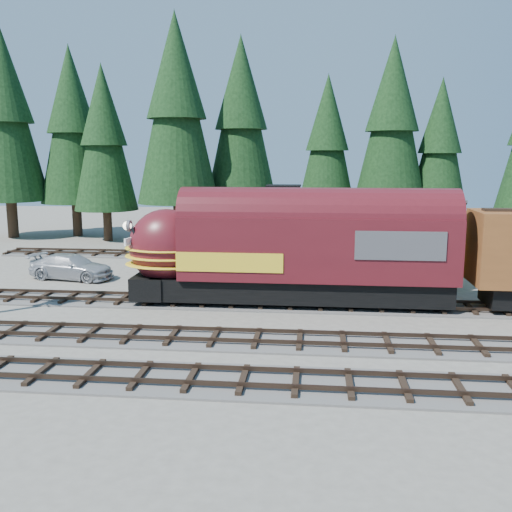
# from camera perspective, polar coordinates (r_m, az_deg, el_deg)

# --- Properties ---
(ground) EXTENTS (120.00, 120.00, 0.00)m
(ground) POSITION_cam_1_polar(r_m,az_deg,el_deg) (26.00, 9.84, -7.31)
(ground) COLOR #6B665B
(ground) RESTS_ON ground
(track_spur) EXTENTS (32.00, 3.20, 0.33)m
(track_spur) POSITION_cam_1_polar(r_m,az_deg,el_deg) (44.21, -4.76, 0.02)
(track_spur) COLOR #4C4947
(track_spur) RESTS_ON ground
(depot) EXTENTS (12.80, 7.00, 5.30)m
(depot) POSITION_cam_1_polar(r_m,az_deg,el_deg) (35.64, 8.88, 2.27)
(depot) COLOR gold
(depot) RESTS_ON ground
(conifer_backdrop) EXTENTS (80.75, 22.48, 17.40)m
(conifer_backdrop) POSITION_cam_1_polar(r_m,az_deg,el_deg) (50.82, 11.38, 12.76)
(conifer_backdrop) COLOR black
(conifer_backdrop) RESTS_ON ground
(locomotive) EXTENTS (17.04, 3.39, 4.63)m
(locomotive) POSITION_cam_1_polar(r_m,az_deg,el_deg) (29.25, 2.57, 0.17)
(locomotive) COLOR black
(locomotive) RESTS_ON ground
(caboose) EXTENTS (9.79, 2.84, 5.09)m
(caboose) POSITION_cam_1_polar(r_m,az_deg,el_deg) (43.21, 1.51, 3.14)
(caboose) COLOR black
(caboose) RESTS_ON ground
(pickup_truck_a) EXTENTS (6.16, 3.16, 1.67)m
(pickup_truck_a) POSITION_cam_1_polar(r_m,az_deg,el_deg) (35.72, -3.99, -1.08)
(pickup_truck_a) COLOR black
(pickup_truck_a) RESTS_ON ground
(pickup_truck_b) EXTENTS (5.66, 3.04, 1.56)m
(pickup_truck_b) POSITION_cam_1_polar(r_m,az_deg,el_deg) (37.71, -17.97, -1.04)
(pickup_truck_b) COLOR #ADB0B5
(pickup_truck_b) RESTS_ON ground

